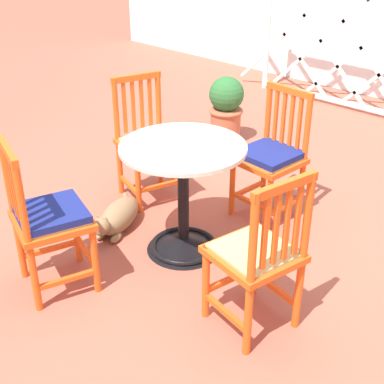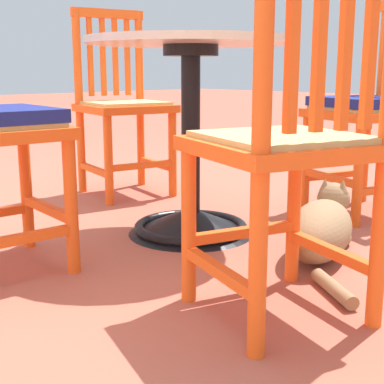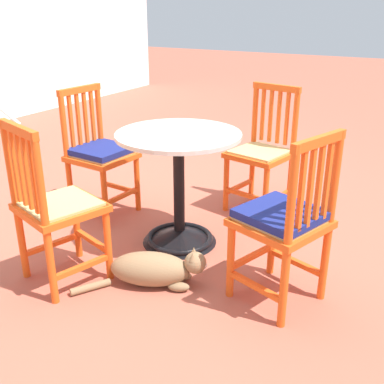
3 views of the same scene
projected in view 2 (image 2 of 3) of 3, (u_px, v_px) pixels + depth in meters
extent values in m
plane|color=#AD5642|center=(151.00, 231.00, 2.18)|extent=(24.00, 24.00, 0.00)
cone|color=black|center=(191.00, 221.00, 2.15)|extent=(0.48, 0.48, 0.10)
torus|color=black|center=(191.00, 227.00, 2.15)|extent=(0.44, 0.44, 0.04)
cylinder|color=black|center=(191.00, 137.00, 2.08)|extent=(0.07, 0.07, 0.66)
cylinder|color=black|center=(191.00, 50.00, 2.01)|extent=(0.20, 0.20, 0.04)
cylinder|color=beige|center=(191.00, 41.00, 2.00)|extent=(0.76, 0.76, 0.02)
cylinder|color=#EA5619|center=(172.00, 151.00, 2.74)|extent=(0.04, 0.04, 0.45)
cylinder|color=#EA5619|center=(108.00, 157.00, 2.56)|extent=(0.04, 0.04, 0.45)
cylinder|color=#EA5619|center=(140.00, 101.00, 2.97)|extent=(0.04, 0.04, 0.91)
cylinder|color=#EA5619|center=(79.00, 103.00, 2.80)|extent=(0.04, 0.04, 0.91)
cube|color=#EA5619|center=(156.00, 164.00, 2.90)|extent=(0.34, 0.09, 0.03)
cube|color=#EA5619|center=(95.00, 170.00, 2.72)|extent=(0.34, 0.09, 0.03)
cube|color=#EA5619|center=(142.00, 166.00, 2.66)|extent=(0.09, 0.34, 0.03)
cube|color=#EA5619|center=(125.00, 108.00, 2.75)|extent=(0.47, 0.47, 0.04)
cube|color=tan|center=(125.00, 104.00, 2.74)|extent=(0.41, 0.41, 0.02)
cube|color=#EA5619|center=(127.00, 57.00, 2.89)|extent=(0.02, 0.03, 0.39)
cube|color=#EA5619|center=(115.00, 57.00, 2.85)|extent=(0.02, 0.03, 0.39)
cube|color=#EA5619|center=(103.00, 57.00, 2.82)|extent=(0.02, 0.03, 0.39)
cube|color=#EA5619|center=(90.00, 57.00, 2.78)|extent=(0.02, 0.03, 0.39)
cube|color=#EA5619|center=(108.00, 14.00, 2.79)|extent=(0.10, 0.38, 0.04)
cylinder|color=#EA5619|center=(26.00, 184.00, 1.95)|extent=(0.04, 0.04, 0.45)
cylinder|color=#EA5619|center=(71.00, 202.00, 1.69)|extent=(0.04, 0.04, 0.45)
cube|color=#EA5619|center=(19.00, 239.00, 1.61)|extent=(0.05, 0.34, 0.03)
cube|color=#EA5619|center=(48.00, 209.00, 1.83)|extent=(0.34, 0.05, 0.03)
cylinder|color=#EA5619|center=(189.00, 220.00, 1.48)|extent=(0.04, 0.04, 0.45)
cylinder|color=#EA5619|center=(294.00, 207.00, 1.63)|extent=(0.04, 0.04, 0.45)
cylinder|color=#EA5619|center=(261.00, 151.00, 1.14)|extent=(0.04, 0.04, 0.91)
cube|color=#EA5619|center=(219.00, 271.00, 1.35)|extent=(0.33, 0.13, 0.03)
cube|color=#EA5619|center=(331.00, 252.00, 1.50)|extent=(0.33, 0.13, 0.03)
cube|color=#EA5619|center=(243.00, 232.00, 1.57)|extent=(0.13, 0.33, 0.03)
cube|color=#EA5619|center=(282.00, 147.00, 1.36)|extent=(0.50, 0.50, 0.04)
cube|color=tan|center=(282.00, 138.00, 1.36)|extent=(0.44, 0.44, 0.02)
cube|color=#EA5619|center=(293.00, 37.00, 1.12)|extent=(0.03, 0.03, 0.39)
cube|color=#EA5619|center=(320.00, 38.00, 1.15)|extent=(0.03, 0.03, 0.39)
cube|color=#EA5619|center=(346.00, 39.00, 1.17)|extent=(0.03, 0.03, 0.39)
cube|color=#EA5619|center=(370.00, 39.00, 1.20)|extent=(0.03, 0.03, 0.39)
cylinder|color=#EA5619|center=(358.00, 171.00, 2.20)|extent=(0.04, 0.04, 0.45)
cylinder|color=#EA5619|center=(306.00, 159.00, 2.50)|extent=(0.04, 0.04, 0.45)
cylinder|color=#EA5619|center=(368.00, 105.00, 2.59)|extent=(0.04, 0.04, 0.91)
cube|color=#EA5619|center=(335.00, 175.00, 2.59)|extent=(0.13, 0.33, 0.03)
cube|color=#EA5619|center=(330.00, 178.00, 2.36)|extent=(0.33, 0.13, 0.03)
cube|color=#EA5619|center=(365.00, 114.00, 2.38)|extent=(0.50, 0.50, 0.04)
cube|color=tan|center=(365.00, 109.00, 2.37)|extent=(0.44, 0.44, 0.02)
cube|color=#EA5619|center=(382.00, 55.00, 2.48)|extent=(0.03, 0.03, 0.39)
cube|color=navy|center=(366.00, 102.00, 2.36)|extent=(0.45, 0.45, 0.04)
ellipsoid|color=#8E704C|center=(320.00, 230.00, 1.86)|extent=(0.36, 0.48, 0.19)
ellipsoid|color=silver|center=(325.00, 226.00, 1.95)|extent=(0.21, 0.22, 0.14)
sphere|color=#8E704C|center=(334.00, 199.00, 2.07)|extent=(0.12, 0.12, 0.12)
ellipsoid|color=silver|center=(335.00, 199.00, 2.11)|extent=(0.07, 0.06, 0.04)
cone|color=#8E704C|center=(325.00, 184.00, 2.06)|extent=(0.04, 0.04, 0.04)
cone|color=#8E704C|center=(343.00, 186.00, 2.03)|extent=(0.04, 0.04, 0.04)
ellipsoid|color=#8E704C|center=(312.00, 235.00, 2.04)|extent=(0.10, 0.13, 0.05)
ellipsoid|color=#8E704C|center=(343.00, 238.00, 2.00)|extent=(0.10, 0.13, 0.05)
cylinder|color=#8E704C|center=(334.00, 288.00, 1.55)|extent=(0.21, 0.15, 0.04)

